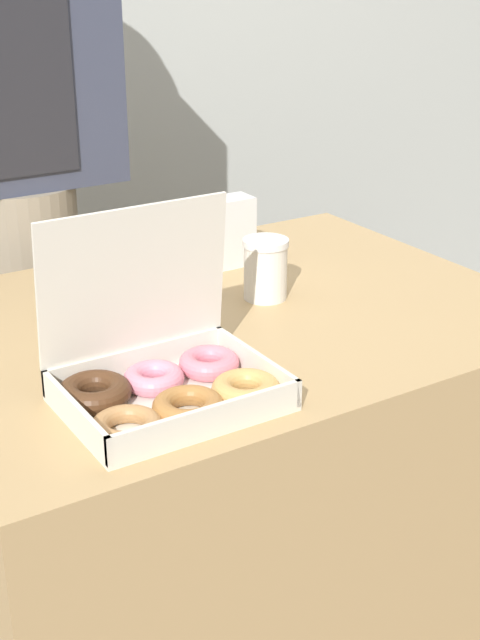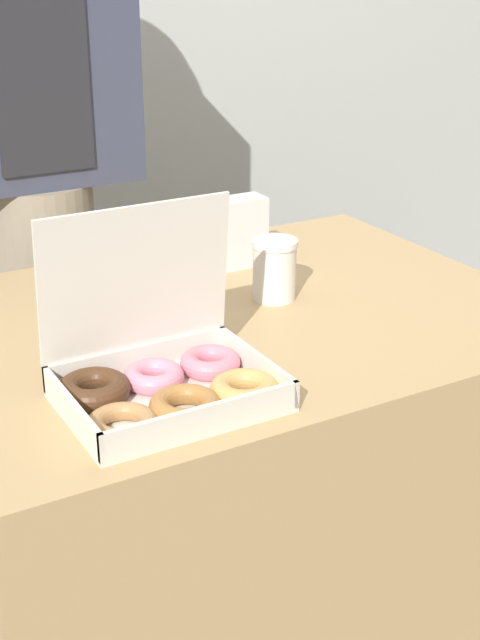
% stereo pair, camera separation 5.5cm
% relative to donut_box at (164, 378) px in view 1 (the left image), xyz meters
% --- Properties ---
extents(ground_plane, '(14.00, 14.00, 0.00)m').
position_rel_donut_box_xyz_m(ground_plane, '(0.24, 0.24, -0.76)').
color(ground_plane, '#665B51').
extents(table, '(1.10, 0.82, 0.72)m').
position_rel_donut_box_xyz_m(table, '(0.24, 0.24, -0.40)').
color(table, tan).
rests_on(table, ground_plane).
extents(donut_box, '(0.32, 0.24, 0.27)m').
position_rel_donut_box_xyz_m(donut_box, '(0.00, 0.00, 0.00)').
color(donut_box, silver).
rests_on(donut_box, table).
extents(coffee_cup, '(0.09, 0.09, 0.11)m').
position_rel_donut_box_xyz_m(coffee_cup, '(0.35, 0.26, 0.02)').
color(coffee_cup, silver).
rests_on(coffee_cup, table).
extents(napkin_holder, '(0.13, 0.06, 0.14)m').
position_rel_donut_box_xyz_m(napkin_holder, '(0.37, 0.46, 0.03)').
color(napkin_holder, silver).
rests_on(napkin_holder, table).
extents(person_customer, '(0.45, 0.25, 1.64)m').
position_rel_donut_box_xyz_m(person_customer, '(0.09, 0.87, 0.13)').
color(person_customer, gray).
rests_on(person_customer, ground_plane).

